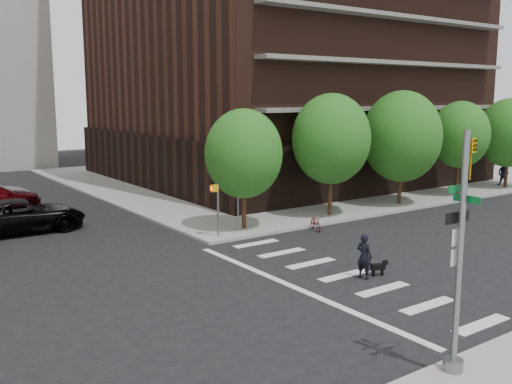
# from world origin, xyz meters

# --- Properties ---
(ground) EXTENTS (120.00, 120.00, 0.00)m
(ground) POSITION_xyz_m (0.00, 0.00, 0.00)
(ground) COLOR black
(ground) RESTS_ON ground
(sidewalk_ne) EXTENTS (39.00, 33.00, 0.15)m
(sidewalk_ne) POSITION_xyz_m (20.50, 23.50, 0.07)
(sidewalk_ne) COLOR gray
(sidewalk_ne) RESTS_ON ground
(crosswalk) EXTENTS (3.85, 13.00, 0.01)m
(crosswalk) POSITION_xyz_m (2.21, -0.00, 0.01)
(crosswalk) COLOR silver
(crosswalk) RESTS_ON ground
(tree_a) EXTENTS (4.00, 4.00, 5.90)m
(tree_a) POSITION_xyz_m (4.00, 8.50, 4.04)
(tree_a) COLOR #301E11
(tree_a) RESTS_ON sidewalk_ne
(tree_b) EXTENTS (4.50, 4.50, 6.65)m
(tree_b) POSITION_xyz_m (10.00, 8.50, 4.54)
(tree_b) COLOR #301E11
(tree_b) RESTS_ON sidewalk_ne
(tree_c) EXTENTS (5.00, 5.00, 6.80)m
(tree_c) POSITION_xyz_m (16.00, 8.50, 4.45)
(tree_c) COLOR #301E11
(tree_c) RESTS_ON sidewalk_ne
(tree_d) EXTENTS (4.00, 4.00, 6.20)m
(tree_d) POSITION_xyz_m (22.00, 8.50, 4.34)
(tree_d) COLOR #301E11
(tree_d) RESTS_ON sidewalk_ne
(tree_e) EXTENTS (4.50, 4.50, 6.35)m
(tree_e) POSITION_xyz_m (28.00, 8.50, 4.25)
(tree_e) COLOR #301E11
(tree_e) RESTS_ON sidewalk_ne
(traffic_signal) EXTENTS (0.90, 0.75, 6.00)m
(traffic_signal) POSITION_xyz_m (-0.47, -7.49, 2.70)
(traffic_signal) COLOR slate
(traffic_signal) RESTS_ON sidewalk_s
(pedestrian_signal) EXTENTS (2.18, 0.67, 2.60)m
(pedestrian_signal) POSITION_xyz_m (2.32, 7.92, 1.85)
(pedestrian_signal) COLOR slate
(pedestrian_signal) RESTS_ON sidewalk_ne
(parked_car_black) EXTENTS (2.98, 6.30, 1.74)m
(parked_car_black) POSITION_xyz_m (-5.50, 14.84, 0.87)
(parked_car_black) COLOR black
(parked_car_black) RESTS_ON ground
(scooter) EXTENTS (1.08, 1.60, 0.79)m
(scooter) POSITION_xyz_m (7.19, 6.50, 0.40)
(scooter) COLOR maroon
(scooter) RESTS_ON ground
(dog_walker) EXTENTS (0.71, 0.54, 1.76)m
(dog_walker) POSITION_xyz_m (3.37, -0.68, 0.88)
(dog_walker) COLOR black
(dog_walker) RESTS_ON ground
(dog) EXTENTS (0.71, 0.38, 0.60)m
(dog) POSITION_xyz_m (4.08, -0.79, 0.38)
(dog) COLOR black
(dog) RESTS_ON ground
(pedestrian_far) EXTENTS (0.96, 0.77, 1.86)m
(pedestrian_far) POSITION_xyz_m (28.30, 8.90, 1.08)
(pedestrian_far) COLOR #1E214F
(pedestrian_far) RESTS_ON sidewalk_ne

